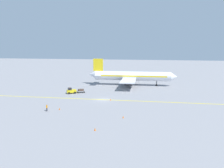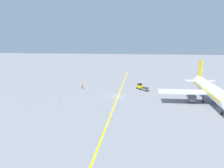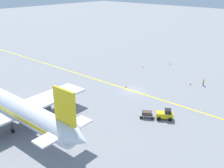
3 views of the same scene
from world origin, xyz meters
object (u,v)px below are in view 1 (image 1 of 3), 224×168
(airplane_at_gate, at_px, (131,76))
(traffic_cone_near_nose, at_px, (59,109))
(traffic_cone_far_edge, at_px, (95,129))
(ground_crew_worker, at_px, (47,108))
(traffic_cone_by_wingtip, at_px, (110,100))
(baggage_cart_trailing, at_px, (81,91))
(baggage_tug_white, at_px, (71,91))
(traffic_cone_mid_apron, at_px, (123,117))

(airplane_at_gate, distance_m, traffic_cone_near_nose, 40.57)
(airplane_at_gate, bearing_deg, traffic_cone_far_edge, -2.00)
(ground_crew_worker, bearing_deg, traffic_cone_by_wingtip, 135.75)
(baggage_cart_trailing, distance_m, ground_crew_worker, 22.10)
(airplane_at_gate, distance_m, traffic_cone_far_edge, 49.59)
(airplane_at_gate, relative_size, ground_crew_worker, 21.13)
(airplane_at_gate, bearing_deg, traffic_cone_by_wingtip, -7.26)
(baggage_cart_trailing, height_order, traffic_cone_near_nose, baggage_cart_trailing)
(traffic_cone_near_nose, distance_m, traffic_cone_by_wingtip, 15.72)
(traffic_cone_near_nose, xyz_separation_m, traffic_cone_far_edge, (11.48, 12.17, 0.00))
(baggage_cart_trailing, xyz_separation_m, traffic_cone_near_nose, (20.37, 1.37, -0.49))
(baggage_cart_trailing, bearing_deg, baggage_tug_white, -56.85)
(baggage_tug_white, distance_m, traffic_cone_by_wingtip, 16.23)
(baggage_cart_trailing, xyz_separation_m, ground_crew_worker, (22.07, -1.09, 0.15))
(traffic_cone_near_nose, bearing_deg, baggage_cart_trailing, -176.14)
(ground_crew_worker, bearing_deg, traffic_cone_near_nose, 124.55)
(baggage_cart_trailing, distance_m, traffic_cone_by_wingtip, 14.77)
(ground_crew_worker, xyz_separation_m, traffic_cone_by_wingtip, (-13.36, 13.01, -0.63))
(airplane_at_gate, relative_size, baggage_tug_white, 10.65)
(ground_crew_worker, bearing_deg, baggage_tug_white, -175.30)
(baggage_cart_trailing, relative_size, ground_crew_worker, 1.75)
(airplane_at_gate, relative_size, traffic_cone_near_nose, 64.53)
(airplane_at_gate, xyz_separation_m, baggage_cart_trailing, (17.59, -15.27, -2.95))
(ground_crew_worker, height_order, traffic_cone_far_edge, ground_crew_worker)
(traffic_cone_mid_apron, height_order, traffic_cone_by_wingtip, same)
(traffic_cone_by_wingtip, relative_size, traffic_cone_far_edge, 1.00)
(baggage_tug_white, xyz_separation_m, traffic_cone_near_nose, (18.57, 4.13, -0.63))
(airplane_at_gate, height_order, traffic_cone_near_nose, airplane_at_gate)
(baggage_cart_trailing, distance_m, traffic_cone_far_edge, 34.61)
(baggage_tug_white, distance_m, ground_crew_worker, 20.34)
(baggage_cart_trailing, bearing_deg, traffic_cone_mid_apron, 36.73)
(airplane_at_gate, xyz_separation_m, ground_crew_worker, (39.66, -16.36, -2.80))
(ground_crew_worker, xyz_separation_m, traffic_cone_near_nose, (-1.70, 2.47, -0.63))
(airplane_at_gate, relative_size, traffic_cone_by_wingtip, 64.53)
(traffic_cone_mid_apron, bearing_deg, traffic_cone_far_edge, -27.11)
(baggage_cart_trailing, distance_m, traffic_cone_mid_apron, 29.60)
(traffic_cone_by_wingtip, bearing_deg, ground_crew_worker, -44.25)
(airplane_at_gate, relative_size, traffic_cone_mid_apron, 64.53)
(traffic_cone_near_nose, bearing_deg, traffic_cone_mid_apron, 78.40)
(traffic_cone_far_edge, bearing_deg, traffic_cone_near_nose, -133.32)
(baggage_cart_trailing, relative_size, traffic_cone_mid_apron, 5.35)
(ground_crew_worker, relative_size, traffic_cone_by_wingtip, 3.05)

